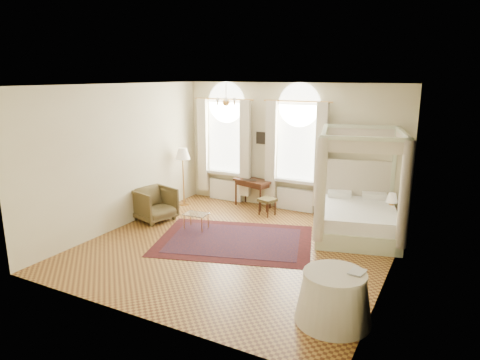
% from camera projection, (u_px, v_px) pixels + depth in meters
% --- Properties ---
extents(ground, '(6.00, 6.00, 0.00)m').
position_uv_depth(ground, '(236.00, 247.00, 8.89)').
color(ground, olive).
rests_on(ground, ground).
extents(room_walls, '(6.00, 6.00, 6.00)m').
position_uv_depth(room_walls, '(236.00, 153.00, 8.42)').
color(room_walls, beige).
rests_on(room_walls, ground).
extents(window_left, '(1.62, 0.27, 3.29)m').
position_uv_depth(window_left, '(225.00, 149.00, 11.87)').
color(window_left, white).
rests_on(window_left, room_walls).
extents(window_right, '(1.62, 0.27, 3.29)m').
position_uv_depth(window_right, '(296.00, 155.00, 10.91)').
color(window_right, white).
rests_on(window_right, room_walls).
extents(chandelier, '(0.51, 0.45, 0.50)m').
position_uv_depth(chandelier, '(226.00, 101.00, 9.64)').
color(chandelier, '#C48C41').
rests_on(chandelier, room_walls).
extents(wall_pictures, '(2.54, 0.03, 0.39)m').
position_uv_depth(wall_pictures, '(294.00, 139.00, 10.95)').
color(wall_pictures, black).
rests_on(wall_pictures, room_walls).
extents(canopy_bed, '(2.25, 2.53, 2.35)m').
position_uv_depth(canopy_bed, '(358.00, 213.00, 9.41)').
color(canopy_bed, beige).
rests_on(canopy_bed, ground).
extents(nightstand, '(0.41, 0.38, 0.53)m').
position_uv_depth(nightstand, '(392.00, 220.00, 9.74)').
color(nightstand, '#3D1D10').
rests_on(nightstand, ground).
extents(nightstand_lamp, '(0.26, 0.26, 0.39)m').
position_uv_depth(nightstand_lamp, '(392.00, 199.00, 9.57)').
color(nightstand_lamp, '#C48C41').
rests_on(nightstand_lamp, nightstand).
extents(writing_desk, '(1.10, 0.77, 0.75)m').
position_uv_depth(writing_desk, '(253.00, 184.00, 11.49)').
color(writing_desk, '#3D1D10').
rests_on(writing_desk, ground).
extents(laptop, '(0.39, 0.29, 0.03)m').
position_uv_depth(laptop, '(251.00, 180.00, 11.39)').
color(laptop, black).
rests_on(laptop, writing_desk).
extents(stool, '(0.47, 0.47, 0.44)m').
position_uv_depth(stool, '(267.00, 201.00, 10.84)').
color(stool, '#483B1E').
rests_on(stool, ground).
extents(armchair, '(1.08, 1.06, 0.81)m').
position_uv_depth(armchair, '(155.00, 204.00, 10.47)').
color(armchair, '#4D3F21').
rests_on(armchair, ground).
extents(coffee_table, '(0.56, 0.42, 0.37)m').
position_uv_depth(coffee_table, '(196.00, 215.00, 9.87)').
color(coffee_table, white).
rests_on(coffee_table, ground).
extents(floor_lamp, '(0.41, 0.41, 1.58)m').
position_uv_depth(floor_lamp, '(183.00, 157.00, 11.49)').
color(floor_lamp, '#C48C41').
rests_on(floor_lamp, ground).
extents(oriental_rug, '(3.83, 3.23, 0.01)m').
position_uv_depth(oriental_rug, '(235.00, 240.00, 9.23)').
color(oriental_rug, '#471112').
rests_on(oriental_rug, ground).
extents(side_table, '(1.11, 1.11, 0.76)m').
position_uv_depth(side_table, '(334.00, 297.00, 6.15)').
color(side_table, beige).
rests_on(side_table, ground).
extents(book, '(0.24, 0.30, 0.03)m').
position_uv_depth(book, '(350.00, 270.00, 6.11)').
color(book, black).
rests_on(book, side_table).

